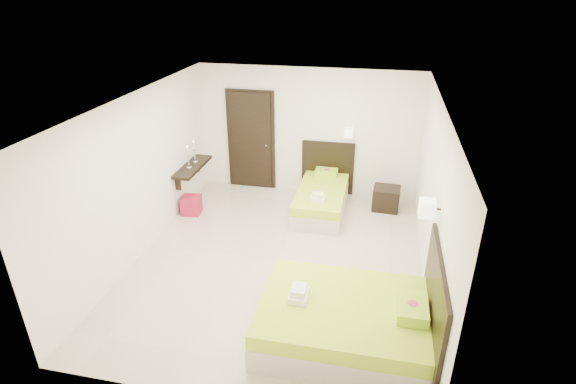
% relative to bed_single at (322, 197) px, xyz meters
% --- Properties ---
extents(floor, '(5.50, 5.50, 0.00)m').
position_rel_bed_single_xyz_m(floor, '(-0.44, -1.92, -0.27)').
color(floor, beige).
rests_on(floor, ground).
extents(bed_single, '(1.08, 1.81, 1.49)m').
position_rel_bed_single_xyz_m(bed_single, '(0.00, 0.00, 0.00)').
color(bed_single, beige).
rests_on(bed_single, ground).
extents(bed_double, '(2.10, 1.78, 1.73)m').
position_rel_bed_single_xyz_m(bed_double, '(0.83, -3.45, 0.03)').
color(bed_double, beige).
rests_on(bed_double, ground).
extents(nightstand, '(0.54, 0.48, 0.45)m').
position_rel_bed_single_xyz_m(nightstand, '(1.23, 0.27, -0.05)').
color(nightstand, black).
rests_on(nightstand, ground).
extents(ottoman, '(0.39, 0.39, 0.34)m').
position_rel_bed_single_xyz_m(ottoman, '(-2.45, -0.68, -0.10)').
color(ottoman, maroon).
rests_on(ottoman, ground).
extents(door, '(1.02, 0.15, 2.14)m').
position_rel_bed_single_xyz_m(door, '(-1.64, 0.77, 0.78)').
color(door, black).
rests_on(door, ground).
extents(console_shelf, '(0.35, 1.20, 0.78)m').
position_rel_bed_single_xyz_m(console_shelf, '(-2.52, -0.32, 0.54)').
color(console_shelf, black).
rests_on(console_shelf, ground).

